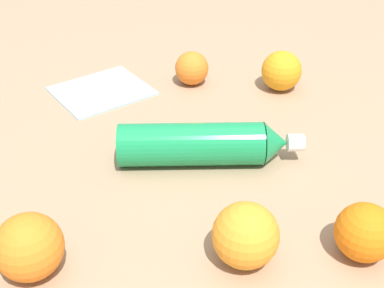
{
  "coord_description": "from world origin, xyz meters",
  "views": [
    {
      "loc": [
        -0.31,
        -0.54,
        0.47
      ],
      "look_at": [
        0.0,
        0.03,
        0.03
      ],
      "focal_mm": 47.18,
      "sensor_mm": 36.0,
      "label": 1
    }
  ],
  "objects_px": {
    "orange_2": "(281,71)",
    "folded_napkin": "(102,90)",
    "orange_3": "(246,235)",
    "orange_1": "(365,232)",
    "orange_0": "(29,247)",
    "water_bottle": "(205,144)",
    "orange_4": "(192,68)"
  },
  "relations": [
    {
      "from": "orange_3",
      "to": "orange_4",
      "type": "xyz_separation_m",
      "value": [
        0.18,
        0.45,
        -0.01
      ]
    },
    {
      "from": "orange_2",
      "to": "orange_3",
      "type": "xyz_separation_m",
      "value": [
        -0.32,
        -0.35,
        0.0
      ]
    },
    {
      "from": "orange_2",
      "to": "orange_4",
      "type": "bearing_deg",
      "value": 143.35
    },
    {
      "from": "water_bottle",
      "to": "orange_1",
      "type": "height_order",
      "value": "orange_1"
    },
    {
      "from": "orange_0",
      "to": "orange_1",
      "type": "distance_m",
      "value": 0.4
    },
    {
      "from": "water_bottle",
      "to": "orange_3",
      "type": "height_order",
      "value": "orange_3"
    },
    {
      "from": "orange_2",
      "to": "folded_napkin",
      "type": "bearing_deg",
      "value": 152.88
    },
    {
      "from": "water_bottle",
      "to": "orange_2",
      "type": "height_order",
      "value": "orange_2"
    },
    {
      "from": "orange_2",
      "to": "water_bottle",
      "type": "bearing_deg",
      "value": -150.89
    },
    {
      "from": "orange_2",
      "to": "orange_1",
      "type": "bearing_deg",
      "value": -114.44
    },
    {
      "from": "orange_4",
      "to": "water_bottle",
      "type": "bearing_deg",
      "value": -114.57
    },
    {
      "from": "water_bottle",
      "to": "orange_1",
      "type": "xyz_separation_m",
      "value": [
        0.07,
        -0.27,
        0.0
      ]
    },
    {
      "from": "orange_3",
      "to": "folded_napkin",
      "type": "xyz_separation_m",
      "value": [
        0.0,
        0.51,
        -0.04
      ]
    },
    {
      "from": "orange_4",
      "to": "folded_napkin",
      "type": "relative_size",
      "value": 0.39
    },
    {
      "from": "orange_2",
      "to": "orange_4",
      "type": "xyz_separation_m",
      "value": [
        -0.14,
        0.11,
        -0.01
      ]
    },
    {
      "from": "orange_0",
      "to": "water_bottle",
      "type": "bearing_deg",
      "value": 18.1
    },
    {
      "from": "orange_0",
      "to": "orange_2",
      "type": "height_order",
      "value": "orange_0"
    },
    {
      "from": "orange_0",
      "to": "folded_napkin",
      "type": "xyz_separation_m",
      "value": [
        0.24,
        0.4,
        -0.04
      ]
    },
    {
      "from": "water_bottle",
      "to": "folded_napkin",
      "type": "bearing_deg",
      "value": 128.74
    },
    {
      "from": "water_bottle",
      "to": "orange_3",
      "type": "bearing_deg",
      "value": -79.59
    },
    {
      "from": "water_bottle",
      "to": "orange_0",
      "type": "height_order",
      "value": "orange_0"
    },
    {
      "from": "water_bottle",
      "to": "orange_4",
      "type": "relative_size",
      "value": 4.09
    },
    {
      "from": "orange_3",
      "to": "orange_1",
      "type": "bearing_deg",
      "value": -25.35
    },
    {
      "from": "orange_2",
      "to": "folded_napkin",
      "type": "height_order",
      "value": "orange_2"
    },
    {
      "from": "orange_1",
      "to": "orange_4",
      "type": "height_order",
      "value": "orange_1"
    },
    {
      "from": "water_bottle",
      "to": "orange_2",
      "type": "distance_m",
      "value": 0.29
    },
    {
      "from": "orange_0",
      "to": "orange_3",
      "type": "bearing_deg",
      "value": -24.76
    },
    {
      "from": "orange_0",
      "to": "folded_napkin",
      "type": "distance_m",
      "value": 0.47
    },
    {
      "from": "orange_0",
      "to": "orange_1",
      "type": "relative_size",
      "value": 1.11
    },
    {
      "from": "orange_4",
      "to": "orange_0",
      "type": "bearing_deg",
      "value": -139.87
    },
    {
      "from": "water_bottle",
      "to": "orange_0",
      "type": "relative_size",
      "value": 3.35
    },
    {
      "from": "water_bottle",
      "to": "folded_napkin",
      "type": "xyz_separation_m",
      "value": [
        -0.06,
        0.31,
        -0.03
      ]
    }
  ]
}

